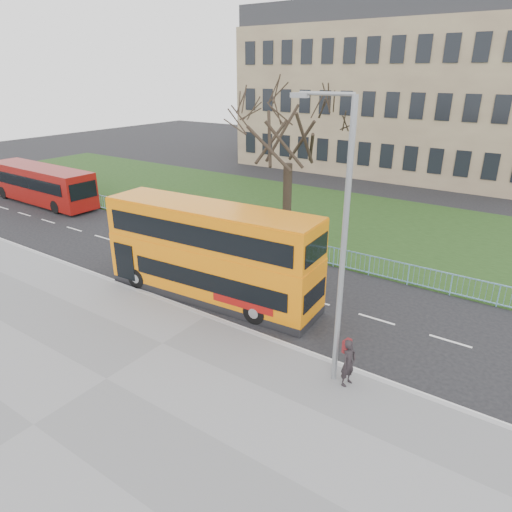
{
  "coord_description": "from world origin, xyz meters",
  "views": [
    {
      "loc": [
        11.41,
        -14.34,
        9.77
      ],
      "look_at": [
        0.81,
        1.0,
        2.2
      ],
      "focal_mm": 32.0,
      "sensor_mm": 36.0,
      "label": 1
    }
  ],
  "objects": [
    {
      "name": "yellow_bus",
      "position": [
        -1.12,
        0.19,
        2.3
      ],
      "size": [
        10.39,
        3.12,
        4.3
      ],
      "rotation": [
        0.0,
        0.0,
        0.07
      ],
      "color": "orange",
      "rests_on": "ground"
    },
    {
      "name": "street_lamp",
      "position": [
        6.19,
        -2.34,
        5.13
      ],
      "size": [
        1.93,
        0.43,
        9.14
      ],
      "rotation": [
        0.0,
        0.0,
        0.13
      ],
      "color": "gray",
      "rests_on": "pavement"
    },
    {
      "name": "grass_verge",
      "position": [
        0.0,
        14.3,
        0.04
      ],
      "size": [
        80.0,
        15.4,
        0.08
      ],
      "primitive_type": "cube",
      "color": "#1B3413",
      "rests_on": "ground"
    },
    {
      "name": "red_bus",
      "position": [
        -22.63,
        5.15,
        1.54
      ],
      "size": [
        11.01,
        2.72,
        2.89
      ],
      "rotation": [
        0.0,
        0.0,
        -0.02
      ],
      "color": "maroon",
      "rests_on": "ground"
    },
    {
      "name": "ground",
      "position": [
        0.0,
        0.0,
        0.0
      ],
      "size": [
        120.0,
        120.0,
        0.0
      ],
      "primitive_type": "plane",
      "color": "black",
      "rests_on": "ground"
    },
    {
      "name": "pedestrian",
      "position": [
        6.81,
        -2.37,
        0.95
      ],
      "size": [
        0.51,
        0.67,
        1.66
      ],
      "primitive_type": "imported",
      "rotation": [
        0.0,
        0.0,
        1.36
      ],
      "color": "black",
      "rests_on": "pavement"
    },
    {
      "name": "bare_tree",
      "position": [
        -3.0,
        10.0,
        5.34
      ],
      "size": [
        7.36,
        7.36,
        10.51
      ],
      "primitive_type": null,
      "color": "black",
      "rests_on": "grass_verge"
    },
    {
      "name": "pavement",
      "position": [
        0.0,
        -6.75,
        0.06
      ],
      "size": [
        80.0,
        10.5,
        0.12
      ],
      "primitive_type": "cube",
      "color": "slate",
      "rests_on": "ground"
    },
    {
      "name": "kerb",
      "position": [
        0.0,
        -1.55,
        0.07
      ],
      "size": [
        80.0,
        0.2,
        0.14
      ],
      "primitive_type": "cube",
      "color": "gray",
      "rests_on": "ground"
    },
    {
      "name": "guard_railing",
      "position": [
        0.0,
        6.6,
        0.55
      ],
      "size": [
        40.0,
        0.12,
        1.1
      ],
      "primitive_type": null,
      "color": "#7EBBE1",
      "rests_on": "ground"
    },
    {
      "name": "civic_building",
      "position": [
        -5.0,
        35.0,
        7.0
      ],
      "size": [
        30.0,
        15.0,
        14.0
      ],
      "primitive_type": "cube",
      "color": "#79624D",
      "rests_on": "ground"
    }
  ]
}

